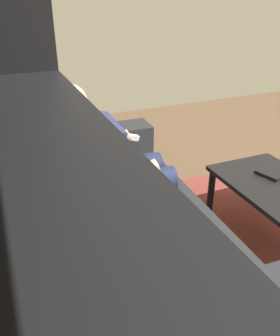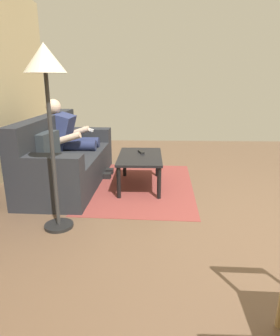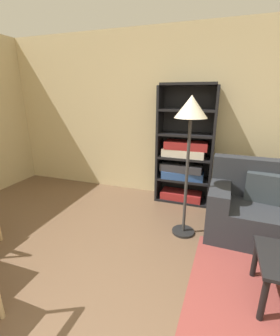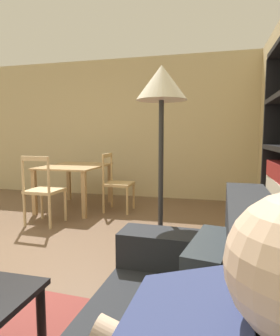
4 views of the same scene
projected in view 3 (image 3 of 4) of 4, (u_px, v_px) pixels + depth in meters
The scene contains 3 objects.
wall_back at pixel (192, 117), 3.64m from camera, with size 6.71×0.12×2.67m, color #D1BC8C.
bookshelf at pixel (184, 156), 3.61m from camera, with size 0.86×0.36×1.84m.
floor_lamp at pixel (190, 121), 2.50m from camera, with size 0.36×0.36×1.68m.
Camera 3 is at (0.42, -0.68, 1.68)m, focal length 24.54 mm.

